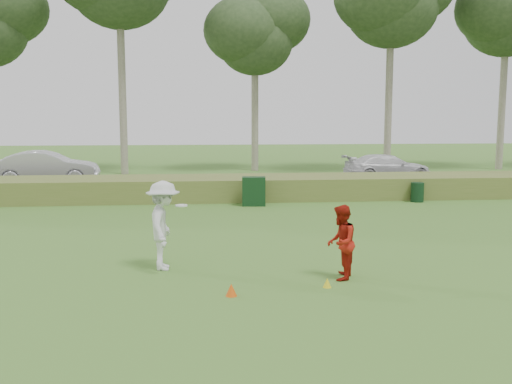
{
  "coord_description": "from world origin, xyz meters",
  "views": [
    {
      "loc": [
        -1.58,
        -11.64,
        3.35
      ],
      "look_at": [
        0.0,
        4.0,
        1.3
      ],
      "focal_mm": 40.0,
      "sensor_mm": 36.0,
      "label": 1
    }
  ],
  "objects": [
    {
      "name": "car_mid",
      "position": [
        -9.1,
        17.42,
        0.89
      ],
      "size": [
        5.2,
        2.21,
        1.67
      ],
      "primitive_type": "imported",
      "rotation": [
        0.0,
        0.0,
        1.66
      ],
      "color": "silver",
      "rests_on": "park_road"
    },
    {
      "name": "trash_bin",
      "position": [
        7.14,
        10.24,
        0.39
      ],
      "size": [
        0.52,
        0.52,
        0.78
      ],
      "primitive_type": "cylinder",
      "rotation": [
        0.0,
        0.0,
        0.01
      ],
      "color": "black",
      "rests_on": "ground"
    },
    {
      "name": "tree_6",
      "position": [
        18.0,
        23.8,
        10.1
      ],
      "size": [
        7.02,
        7.02,
        13.5
      ],
      "color": "gray",
      "rests_on": "ground"
    },
    {
      "name": "player_red",
      "position": [
        1.34,
        -0.28,
        0.78
      ],
      "size": [
        0.83,
        0.92,
        1.57
      ],
      "primitive_type": "imported",
      "rotation": [
        0.0,
        0.0,
        -1.94
      ],
      "color": "#A1190D",
      "rests_on": "ground"
    },
    {
      "name": "park_road",
      "position": [
        0.0,
        17.0,
        0.03
      ],
      "size": [
        80.0,
        6.0,
        0.06
      ],
      "primitive_type": "cube",
      "color": "#2D2D2D",
      "rests_on": "ground"
    },
    {
      "name": "tree_4",
      "position": [
        2.0,
        24.5,
        8.59
      ],
      "size": [
        6.24,
        6.24,
        11.5
      ],
      "color": "gray",
      "rests_on": "ground"
    },
    {
      "name": "player_white",
      "position": [
        -2.37,
        0.89,
        0.99
      ],
      "size": [
        0.91,
        1.29,
        1.98
      ],
      "rotation": [
        0.0,
        0.0,
        1.56
      ],
      "color": "silver",
      "rests_on": "ground"
    },
    {
      "name": "car_right",
      "position": [
        8.46,
        17.82,
        0.74
      ],
      "size": [
        4.77,
        2.18,
        1.35
      ],
      "primitive_type": "imported",
      "rotation": [
        0.0,
        0.0,
        1.63
      ],
      "color": "silver",
      "rests_on": "park_road"
    },
    {
      "name": "utility_cabinet",
      "position": [
        0.51,
        9.91,
        0.55
      ],
      "size": [
        0.93,
        0.62,
        1.1
      ],
      "primitive_type": "cube",
      "rotation": [
        0.0,
        0.0,
        -0.08
      ],
      "color": "#113316",
      "rests_on": "ground"
    },
    {
      "name": "cone_orange",
      "position": [
        -1.0,
        -1.2,
        0.12
      ],
      "size": [
        0.22,
        0.22,
        0.24
      ],
      "primitive_type": "cone",
      "color": "#DE500B",
      "rests_on": "ground"
    },
    {
      "name": "ground",
      "position": [
        0.0,
        0.0,
        0.0
      ],
      "size": [
        120.0,
        120.0,
        0.0
      ],
      "primitive_type": "plane",
      "color": "#396C24",
      "rests_on": "ground"
    },
    {
      "name": "reed_strip",
      "position": [
        0.0,
        12.0,
        0.45
      ],
      "size": [
        80.0,
        3.0,
        0.9
      ],
      "primitive_type": "cube",
      "color": "#566829",
      "rests_on": "ground"
    },
    {
      "name": "cone_yellow",
      "position": [
        0.94,
        -0.84,
        0.09
      ],
      "size": [
        0.17,
        0.17,
        0.19
      ],
      "primitive_type": "cone",
      "color": "yellow",
      "rests_on": "ground"
    }
  ]
}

